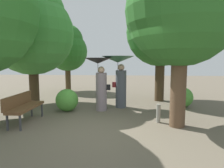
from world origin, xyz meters
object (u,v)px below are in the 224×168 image
at_px(person_left, 100,77).
at_px(tree_far_back, 32,27).
at_px(tree_mid_right, 182,0).
at_px(path_marker_post, 158,113).
at_px(park_bench, 23,105).
at_px(person_right, 119,71).
at_px(tree_near_right, 161,26).
at_px(tree_near_left, 67,48).

height_order(person_left, tree_far_back, tree_far_back).
bearing_deg(tree_mid_right, path_marker_post, 147.00).
bearing_deg(path_marker_post, park_bench, -174.92).
height_order(person_right, tree_far_back, tree_far_back).
distance_m(tree_near_right, tree_far_back, 5.38).
bearing_deg(park_bench, person_right, -52.09).
bearing_deg(park_bench, tree_mid_right, -90.68).
distance_m(tree_near_left, tree_near_right, 5.60).
height_order(person_right, tree_near_right, tree_near_right).
xyz_separation_m(person_right, tree_far_back, (-3.50, 0.25, 1.72)).
bearing_deg(tree_near_left, person_left, -60.23).
relative_size(tree_near_left, tree_far_back, 0.79).
xyz_separation_m(park_bench, path_marker_post, (3.89, 0.35, -0.24)).
distance_m(tree_near_left, tree_far_back, 3.74).
relative_size(tree_mid_right, tree_far_back, 1.02).
bearing_deg(tree_far_back, person_right, -4.02).
height_order(tree_near_left, tree_mid_right, tree_mid_right).
xyz_separation_m(tree_near_left, tree_mid_right, (4.91, -6.05, 0.78)).
xyz_separation_m(person_right, path_marker_post, (1.23, -1.82, -1.14)).
bearing_deg(person_right, person_left, 123.27).
bearing_deg(person_left, tree_near_left, 24.58).
bearing_deg(tree_near_left, tree_mid_right, -50.95).
relative_size(person_right, path_marker_post, 3.62).
bearing_deg(tree_far_back, tree_near_right, 12.91).
xyz_separation_m(tree_near_left, path_marker_post, (4.44, -5.75, -2.28)).
relative_size(person_left, person_right, 0.96).
xyz_separation_m(person_left, tree_mid_right, (2.36, -1.59, 2.11)).
distance_m(park_bench, tree_near_left, 6.45).
bearing_deg(path_marker_post, tree_near_left, 127.71).
relative_size(park_bench, tree_mid_right, 0.30).
bearing_deg(path_marker_post, person_left, 145.73).
distance_m(person_left, tree_far_back, 3.50).
relative_size(person_left, path_marker_post, 3.49).
height_order(person_right, tree_mid_right, tree_mid_right).
height_order(person_right, park_bench, person_right).
bearing_deg(path_marker_post, tree_mid_right, -33.00).
relative_size(park_bench, path_marker_post, 2.78).
bearing_deg(tree_near_right, person_left, -140.66).
bearing_deg(tree_far_back, park_bench, -70.76).
bearing_deg(tree_near_right, park_bench, -140.62).
distance_m(park_bench, tree_far_back, 3.66).
height_order(park_bench, tree_near_left, tree_near_left).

